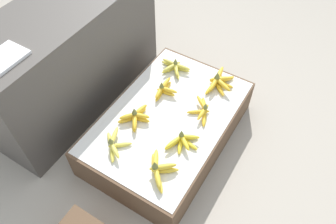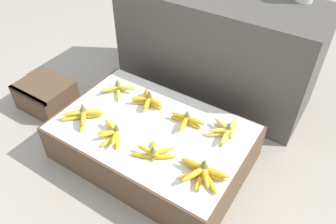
{
  "view_description": "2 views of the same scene",
  "coord_description": "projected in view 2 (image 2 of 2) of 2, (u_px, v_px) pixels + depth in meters",
  "views": [
    {
      "loc": [
        -1.11,
        -0.67,
        1.89
      ],
      "look_at": [
        0.02,
        0.01,
        0.26
      ],
      "focal_mm": 35.0,
      "sensor_mm": 36.0,
      "label": 1
    },
    {
      "loc": [
        0.81,
        -1.09,
        1.58
      ],
      "look_at": [
        0.11,
        0.01,
        0.42
      ],
      "focal_mm": 35.0,
      "sensor_mm": 36.0,
      "label": 2
    }
  ],
  "objects": [
    {
      "name": "ground_plane",
      "position": [
        153.0,
        156.0,
        2.06
      ],
      "size": [
        10.0,
        10.0,
        0.0
      ],
      "primitive_type": "plane",
      "color": "#A89E8E"
    },
    {
      "name": "display_platform",
      "position": [
        153.0,
        142.0,
        1.97
      ],
      "size": [
        1.12,
        0.73,
        0.25
      ],
      "color": "brown",
      "rests_on": "ground_plane"
    },
    {
      "name": "back_vendor_table",
      "position": [
        216.0,
        47.0,
        2.31
      ],
      "size": [
        1.37,
        0.55,
        0.76
      ],
      "color": "#4C4742",
      "rests_on": "ground_plane"
    },
    {
      "name": "wooden_crate",
      "position": [
        46.0,
        95.0,
        2.36
      ],
      "size": [
        0.36,
        0.3,
        0.2
      ],
      "color": "brown",
      "rests_on": "ground_plane"
    },
    {
      "name": "banana_bunch_front_left",
      "position": [
        83.0,
        115.0,
        1.91
      ],
      "size": [
        0.22,
        0.2,
        0.11
      ],
      "color": "gold",
      "rests_on": "display_platform"
    },
    {
      "name": "banana_bunch_front_midleft",
      "position": [
        112.0,
        133.0,
        1.81
      ],
      "size": [
        0.2,
        0.18,
        0.1
      ],
      "color": "yellow",
      "rests_on": "display_platform"
    },
    {
      "name": "banana_bunch_front_midright",
      "position": [
        154.0,
        153.0,
        1.71
      ],
      "size": [
        0.22,
        0.16,
        0.09
      ],
      "color": "gold",
      "rests_on": "display_platform"
    },
    {
      "name": "banana_bunch_front_right",
      "position": [
        202.0,
        173.0,
        1.61
      ],
      "size": [
        0.27,
        0.18,
        0.11
      ],
      "color": "gold",
      "rests_on": "display_platform"
    },
    {
      "name": "banana_bunch_middle_left",
      "position": [
        118.0,
        89.0,
        2.11
      ],
      "size": [
        0.22,
        0.19,
        0.1
      ],
      "color": "#DBCC4C",
      "rests_on": "display_platform"
    },
    {
      "name": "banana_bunch_middle_midleft",
      "position": [
        148.0,
        100.0,
        2.02
      ],
      "size": [
        0.21,
        0.18,
        0.1
      ],
      "color": "gold",
      "rests_on": "display_platform"
    },
    {
      "name": "banana_bunch_middle_midright",
      "position": [
        186.0,
        120.0,
        1.89
      ],
      "size": [
        0.22,
        0.15,
        0.1
      ],
      "color": "gold",
      "rests_on": "display_platform"
    },
    {
      "name": "banana_bunch_middle_right",
      "position": [
        226.0,
        131.0,
        1.83
      ],
      "size": [
        0.16,
        0.23,
        0.1
      ],
      "color": "#DBCC4C",
      "rests_on": "display_platform"
    }
  ]
}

